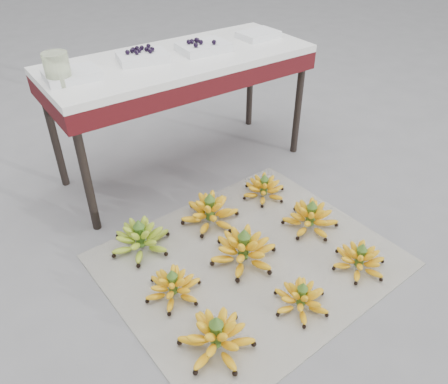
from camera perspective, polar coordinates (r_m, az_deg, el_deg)
ground at (r=2.08m, az=5.37°, el=-8.81°), size 60.00×60.00×0.00m
newspaper_mat at (r=2.07m, az=3.35°, el=-8.83°), size 1.31×1.12×0.01m
bunch_front_left at (r=1.71m, az=-1.00°, el=-18.38°), size 0.37×0.37×0.18m
bunch_front_center at (r=1.87m, az=10.06°, el=-13.53°), size 0.30×0.30×0.14m
bunch_front_right at (r=2.08m, az=17.29°, el=-8.42°), size 0.32×0.32×0.15m
bunch_mid_left at (r=1.89m, az=-6.66°, el=-12.12°), size 0.31×0.31×0.15m
bunch_mid_center at (r=2.02m, az=2.59°, el=-7.51°), size 0.41×0.41×0.19m
bunch_mid_right at (r=2.24m, az=11.22°, el=-3.33°), size 0.34×0.34×0.17m
bunch_back_left at (r=2.12m, az=-10.85°, el=-5.98°), size 0.38×0.38×0.17m
bunch_back_center at (r=2.23m, az=-1.84°, el=-2.61°), size 0.38×0.38×0.18m
bunch_back_right at (r=2.43m, az=5.24°, el=0.45°), size 0.31×0.31×0.15m
vendor_table at (r=2.45m, az=-5.71°, el=15.57°), size 1.44×0.58×0.69m
tray_far_left at (r=2.21m, az=-19.24°, el=14.24°), size 0.25×0.19×0.04m
tray_left at (r=2.37m, az=-10.60°, el=17.03°), size 0.28×0.23×0.06m
tray_right at (r=2.48m, az=-2.75°, el=18.42°), size 0.27×0.20×0.07m
tray_far_right at (r=2.72m, az=4.50°, el=19.82°), size 0.23×0.17×0.04m
glass_jar at (r=2.15m, az=-20.94°, el=14.81°), size 0.12×0.12×0.14m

